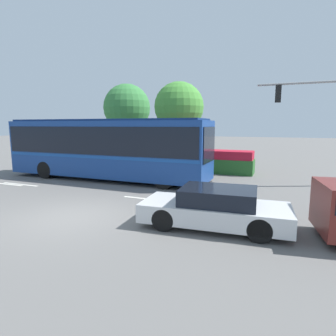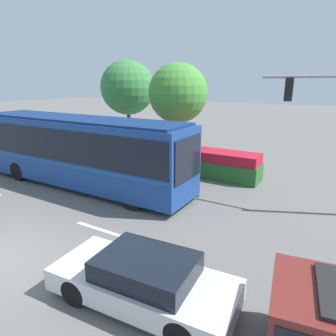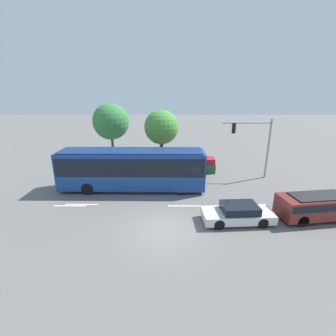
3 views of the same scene
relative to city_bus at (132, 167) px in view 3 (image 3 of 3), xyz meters
name	(u,v)px [view 3 (image 3 of 3)]	position (x,y,z in m)	size (l,w,h in m)	color
ground_plane	(163,229)	(2.76, -6.18, -1.95)	(140.00, 140.00, 0.00)	slate
city_bus	(132,167)	(0.00, 0.00, 0.00)	(12.03, 2.58, 3.43)	navy
sedan_foreground	(238,213)	(7.53, -5.28, -1.36)	(4.55, 2.13, 1.22)	silver
suv_left_lane	(316,205)	(12.73, -4.77, -0.98)	(5.09, 2.59, 1.65)	maroon
traffic_light_pole	(257,140)	(11.21, 2.99, 1.76)	(4.54, 0.24, 5.63)	gray
flowering_hedge	(185,165)	(4.67, 4.71, -1.22)	(6.17, 1.55, 1.47)	#286028
street_tree_left	(111,122)	(-3.63, 8.72, 2.67)	(4.14, 4.14, 6.70)	brown
street_tree_centre	(161,127)	(2.25, 6.01, 2.43)	(3.57, 3.57, 6.19)	brown
lane_stripe_near	(70,206)	(-4.18, -3.22, -1.94)	(2.40, 0.16, 0.01)	silver
lane_stripe_mid	(82,205)	(-3.39, -2.98, -1.94)	(2.40, 0.16, 0.01)	silver
lane_stripe_far	(184,206)	(4.23, -3.13, -1.94)	(2.40, 0.16, 0.01)	silver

